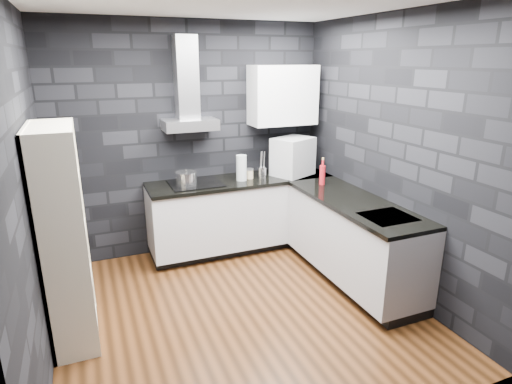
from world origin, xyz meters
TOP-DOWN VIEW (x-y plane):
  - ground at (0.00, 0.00)m, footprint 3.20×3.20m
  - wall_back at (0.00, 1.62)m, footprint 3.20×0.05m
  - wall_front at (0.00, -1.62)m, footprint 3.20×0.05m
  - wall_left at (-1.62, 0.00)m, footprint 0.05×3.20m
  - wall_right at (1.62, 0.00)m, footprint 0.05×3.20m
  - toekick_back at (0.50, 1.34)m, footprint 2.18×0.50m
  - toekick_right at (1.34, 0.10)m, footprint 0.50×1.78m
  - counter_back_cab at (0.50, 1.30)m, footprint 2.20×0.60m
  - counter_right_cab at (1.30, 0.10)m, footprint 0.60×1.80m
  - counter_back_top at (0.50, 1.29)m, footprint 2.20×0.62m
  - counter_right_top at (1.29, 0.10)m, footprint 0.62×1.80m
  - counter_corner_top at (1.30, 1.30)m, footprint 0.62×0.62m
  - hood_body at (-0.05, 1.43)m, footprint 0.60×0.34m
  - hood_chimney at (-0.05, 1.50)m, footprint 0.24×0.20m
  - upper_cabinet at (1.10, 1.43)m, footprint 0.80×0.35m
  - cooktop at (-0.05, 1.30)m, footprint 0.58×0.50m
  - sink_rim at (1.30, -0.40)m, footprint 0.44×0.40m
  - pot at (-0.16, 1.26)m, footprint 0.26×0.26m
  - glass_vase at (0.49, 1.24)m, footprint 0.13×0.13m
  - storage_jar at (0.61, 1.28)m, footprint 0.11×0.11m
  - utensil_crock at (0.77, 1.27)m, footprint 0.12×0.12m
  - appliance_garage at (1.16, 1.24)m, footprint 0.57×0.52m
  - red_bottle at (1.28, 0.73)m, footprint 0.07×0.07m
  - bookshelf at (-1.42, 0.21)m, footprint 0.51×0.85m
  - fruit_bowl at (-1.42, 0.06)m, footprint 0.26×0.26m
  - book_red at (-1.44, 0.37)m, footprint 0.15×0.02m
  - book_second at (-1.45, 0.43)m, footprint 0.15×0.02m

SIDE VIEW (x-z plane):
  - ground at x=0.00m, z-range 0.00..0.00m
  - toekick_back at x=0.50m, z-range 0.00..0.10m
  - toekick_right at x=1.34m, z-range 0.00..0.10m
  - counter_back_cab at x=0.50m, z-range 0.10..0.86m
  - counter_right_cab at x=1.30m, z-range 0.10..0.86m
  - book_red at x=-1.44m, z-range 0.47..0.67m
  - book_second at x=-1.45m, z-range 0.49..0.70m
  - counter_back_top at x=0.50m, z-range 0.86..0.90m
  - counter_right_top at x=1.29m, z-range 0.86..0.90m
  - counter_corner_top at x=1.30m, z-range 0.86..0.90m
  - sink_rim at x=1.30m, z-range 0.89..0.90m
  - bookshelf at x=-1.42m, z-range 0.00..1.80m
  - cooktop at x=-0.05m, z-range 0.90..0.91m
  - fruit_bowl at x=-1.42m, z-range 0.91..0.96m
  - storage_jar at x=0.61m, z-range 0.90..1.00m
  - utensil_crock at x=0.77m, z-range 0.90..1.02m
  - pot at x=-0.16m, z-range 0.91..1.05m
  - red_bottle at x=1.28m, z-range 0.90..1.12m
  - glass_vase at x=0.49m, z-range 0.90..1.20m
  - appliance_garage at x=1.16m, z-range 0.89..1.36m
  - wall_back at x=0.00m, z-range 0.00..2.70m
  - wall_front at x=0.00m, z-range 0.00..2.70m
  - wall_left at x=-1.62m, z-range 0.00..2.70m
  - wall_right at x=1.62m, z-range 0.00..2.70m
  - hood_body at x=-0.05m, z-range 1.50..1.62m
  - upper_cabinet at x=1.10m, z-range 1.50..2.20m
  - hood_chimney at x=-0.05m, z-range 1.62..2.52m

